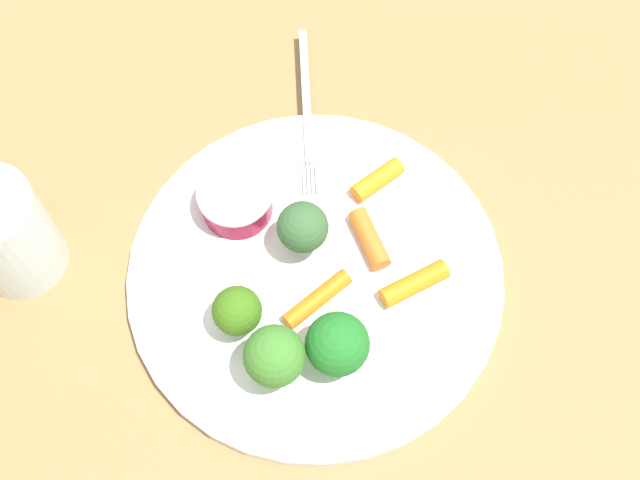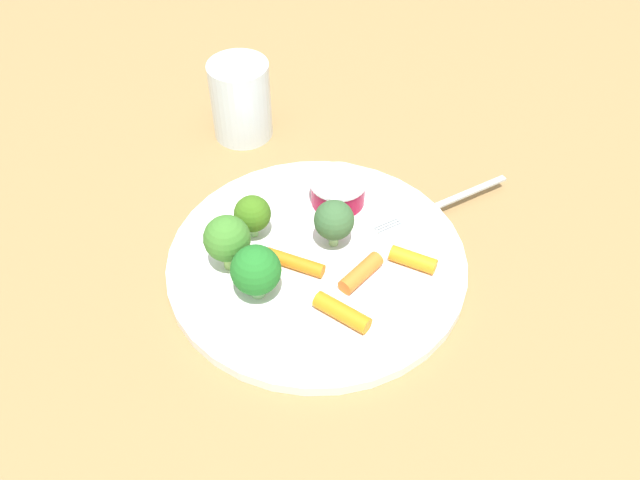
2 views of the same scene
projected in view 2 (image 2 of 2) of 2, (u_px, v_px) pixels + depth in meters
The scene contains 13 objects.
ground_plane at pixel (317, 266), 0.66m from camera, with size 2.40×2.40×0.00m, color olive.
plate at pixel (317, 262), 0.65m from camera, with size 0.29×0.29×0.01m, color white.
sauce_cup at pixel (334, 190), 0.69m from camera, with size 0.06×0.06×0.03m.
broccoli_floret_0 at pixel (334, 221), 0.64m from camera, with size 0.04×0.04×0.05m.
broccoli_floret_1 at pixel (227, 239), 0.61m from camera, with size 0.04×0.04×0.06m.
broccoli_floret_2 at pixel (256, 271), 0.59m from camera, with size 0.05×0.05×0.06m.
broccoli_floret_3 at pixel (252, 214), 0.65m from camera, with size 0.04×0.04×0.05m.
carrot_stick_0 at pixel (361, 273), 0.62m from camera, with size 0.02×0.02×0.05m, color orange.
carrot_stick_1 at pixel (342, 312), 0.59m from camera, with size 0.02×0.02×0.05m, color orange.
carrot_stick_2 at pixel (295, 262), 0.63m from camera, with size 0.01×0.01×0.06m, color orange.
carrot_stick_3 at pixel (413, 260), 0.64m from camera, with size 0.02×0.02×0.04m, color orange.
fork at pixel (440, 205), 0.70m from camera, with size 0.12×0.12×0.00m.
drinking_glass at pixel (241, 100), 0.77m from camera, with size 0.07×0.07×0.09m, color silver.
Camera 2 is at (-0.12, 0.42, 0.49)m, focal length 37.59 mm.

